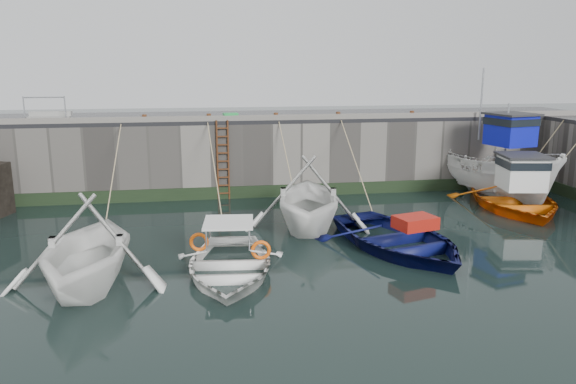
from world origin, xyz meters
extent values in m
plane|color=black|center=(0.00, 0.00, 0.00)|extent=(120.00, 120.00, 0.00)
cube|color=slate|center=(0.00, 12.50, 1.50)|extent=(30.00, 5.00, 3.00)
cube|color=black|center=(0.00, 12.50, 3.08)|extent=(30.00, 5.00, 0.16)
cube|color=slate|center=(0.00, 10.15, 3.26)|extent=(30.00, 0.30, 0.20)
cube|color=black|center=(0.00, 9.96, 0.25)|extent=(30.00, 0.08, 0.50)
cylinder|color=#3F1E0F|center=(-2.22, 9.92, 1.60)|extent=(0.07, 0.07, 3.20)
cylinder|color=#3F1E0F|center=(-1.78, 9.92, 1.60)|extent=(0.07, 0.07, 3.20)
cube|color=#3F1E0F|center=(-2.00, 9.90, 0.25)|extent=(0.44, 0.06, 0.05)
cube|color=#3F1E0F|center=(-2.00, 9.90, 0.58)|extent=(0.44, 0.06, 0.05)
cube|color=#3F1E0F|center=(-2.00, 9.90, 0.91)|extent=(0.44, 0.06, 0.05)
cube|color=#3F1E0F|center=(-2.00, 9.90, 1.24)|extent=(0.44, 0.06, 0.05)
cube|color=#3F1E0F|center=(-2.00, 9.90, 1.57)|extent=(0.44, 0.06, 0.05)
cube|color=#3F1E0F|center=(-2.00, 9.90, 1.90)|extent=(0.44, 0.06, 0.05)
cube|color=#3F1E0F|center=(-2.00, 9.90, 2.23)|extent=(0.44, 0.06, 0.05)
cube|color=#3F1E0F|center=(-2.00, 9.90, 2.56)|extent=(0.44, 0.06, 0.05)
cube|color=#3F1E0F|center=(-2.00, 9.90, 2.89)|extent=(0.44, 0.06, 0.05)
imported|color=white|center=(-5.77, 1.32, 0.00)|extent=(4.51, 5.14, 2.58)
imported|color=white|center=(-2.30, 1.55, 0.00)|extent=(3.76, 4.95, 0.96)
imported|color=white|center=(0.58, 5.44, 0.00)|extent=(5.27, 5.84, 2.71)
imported|color=#0B0F46|center=(2.78, 2.79, 0.00)|extent=(5.20, 6.31, 1.14)
imported|color=white|center=(9.10, 8.58, 0.93)|extent=(3.88, 7.02, 2.56)
cube|color=#0B12B0|center=(9.23, 8.00, 2.81)|extent=(1.69, 1.77, 1.20)
cube|color=black|center=(9.23, 8.00, 3.16)|extent=(1.76, 1.84, 0.28)
cube|color=#262628|center=(9.23, 8.00, 3.45)|extent=(1.93, 2.01, 0.08)
cylinder|color=#A5A8AD|center=(8.84, 9.75, 3.71)|extent=(0.08, 0.08, 3.00)
imported|color=orange|center=(8.84, 6.76, 0.26)|extent=(5.15, 6.52, 1.22)
cube|color=white|center=(8.73, 6.17, 1.47)|extent=(1.64, 1.72, 1.20)
cube|color=black|center=(8.73, 6.17, 1.82)|extent=(1.71, 1.79, 0.28)
cube|color=#262628|center=(8.73, 6.17, 2.11)|extent=(1.87, 1.95, 0.08)
cylinder|color=#A5A8AD|center=(9.04, 7.95, 2.37)|extent=(0.08, 0.08, 3.00)
cube|color=#1A913C|center=(-1.63, 10.33, 3.30)|extent=(0.63, 0.46, 0.29)
cylinder|color=#A5A8AD|center=(-9.50, 10.60, 3.66)|extent=(0.05, 0.05, 1.00)
cylinder|color=#A5A8AD|center=(-8.00, 10.60, 3.66)|extent=(0.05, 0.05, 1.00)
cylinder|color=#A5A8AD|center=(-8.75, 10.60, 4.12)|extent=(1.50, 0.05, 0.05)
cube|color=gray|center=(-8.75, 11.10, 3.25)|extent=(1.60, 0.35, 0.18)
cube|color=gray|center=(-8.75, 11.45, 3.43)|extent=(1.60, 0.35, 0.18)
cylinder|color=#3F1E0F|center=(-5.00, 10.25, 3.30)|extent=(0.18, 0.18, 0.28)
cylinder|color=#3F1E0F|center=(-2.50, 10.25, 3.30)|extent=(0.18, 0.18, 0.28)
cylinder|color=#3F1E0F|center=(0.20, 10.25, 3.30)|extent=(0.18, 0.18, 0.28)
cylinder|color=#3F1E0F|center=(2.80, 10.25, 3.30)|extent=(0.18, 0.18, 0.28)
cylinder|color=#3F1E0F|center=(6.00, 10.25, 3.30)|extent=(0.18, 0.18, 0.28)
camera|label=1|loc=(-3.00, -12.40, 5.36)|focal=35.00mm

